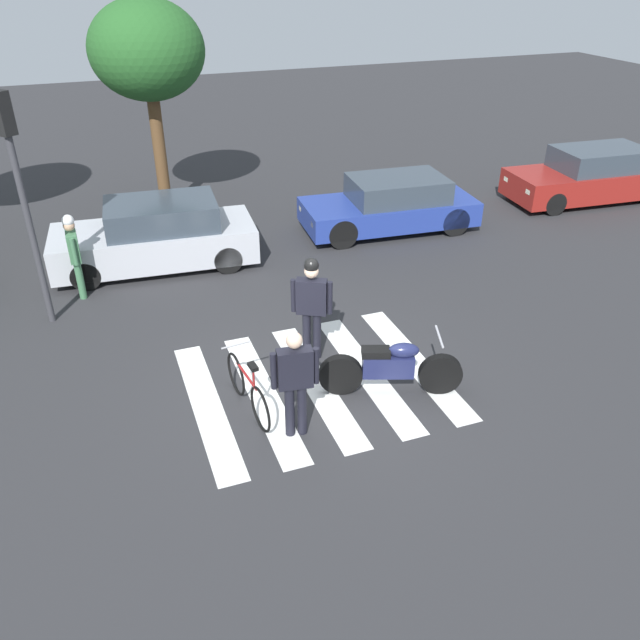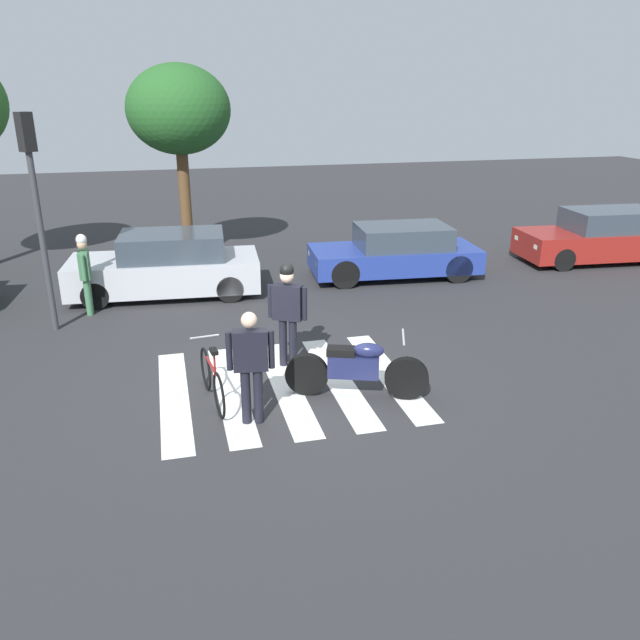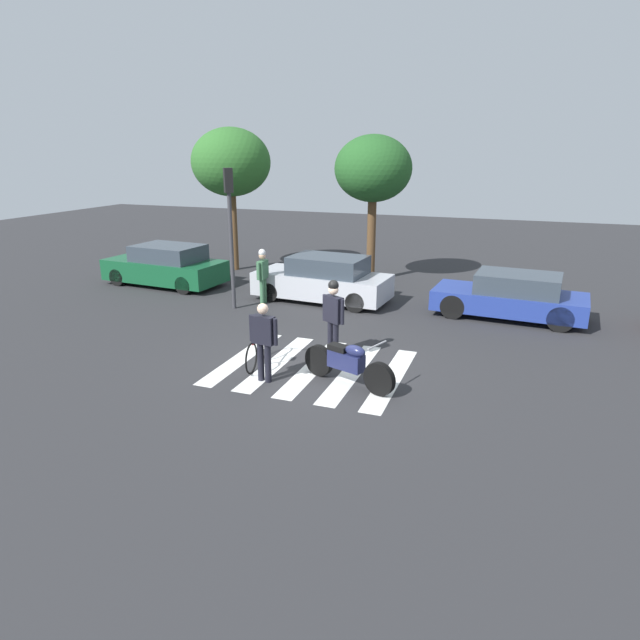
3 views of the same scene
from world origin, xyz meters
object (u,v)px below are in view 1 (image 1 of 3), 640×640
object	(u,v)px
officer_on_foot	(295,378)
officer_by_motorcycle	(312,301)
car_silver_sedan	(157,236)
car_blue_hatchback	(391,205)
car_maroon_wagon	(592,176)
traffic_light_pole	(17,176)
leaning_bicycle	(248,389)
pedestrian_bystander	(74,251)
police_motorcycle	(391,368)

from	to	relation	value
officer_on_foot	officer_by_motorcycle	distance (m)	2.05
car_silver_sedan	car_blue_hatchback	size ratio (longest dim) A/B	1.02
officer_on_foot	car_maroon_wagon	bearing A→B (deg)	31.60
car_blue_hatchback	traffic_light_pole	size ratio (longest dim) A/B	1.04
car_maroon_wagon	traffic_light_pole	distance (m)	14.53
leaning_bicycle	pedestrian_bystander	bearing A→B (deg)	114.80
officer_on_foot	car_blue_hatchback	bearing A→B (deg)	54.69
police_motorcycle	officer_by_motorcycle	bearing A→B (deg)	119.77
officer_on_foot	pedestrian_bystander	bearing A→B (deg)	116.11
car_silver_sedan	car_maroon_wagon	xyz separation A→B (m)	(11.93, 0.18, -0.01)
car_blue_hatchback	traffic_light_pole	world-z (taller)	traffic_light_pole
officer_by_motorcycle	car_silver_sedan	size ratio (longest dim) A/B	0.42
pedestrian_bystander	car_blue_hatchback	size ratio (longest dim) A/B	0.40
officer_by_motorcycle	car_maroon_wagon	world-z (taller)	officer_by_motorcycle
officer_by_motorcycle	traffic_light_pole	size ratio (longest dim) A/B	0.45
car_blue_hatchback	traffic_light_pole	bearing A→B (deg)	-166.67
leaning_bicycle	car_silver_sedan	distance (m)	5.79
officer_by_motorcycle	traffic_light_pole	xyz separation A→B (m)	(-4.24, 2.90, 1.73)
car_silver_sedan	traffic_light_pole	xyz separation A→B (m)	(-2.30, -1.78, 2.13)
car_blue_hatchback	officer_by_motorcycle	bearing A→B (deg)	-128.37
officer_on_foot	pedestrian_bystander	xyz separation A→B (m)	(-2.73, 5.57, 0.03)
traffic_light_pole	officer_by_motorcycle	bearing A→B (deg)	-34.40
police_motorcycle	officer_on_foot	distance (m)	1.83
leaning_bicycle	officer_by_motorcycle	size ratio (longest dim) A/B	0.90
leaning_bicycle	car_blue_hatchback	size ratio (longest dim) A/B	0.39
police_motorcycle	leaning_bicycle	distance (m)	2.25
pedestrian_bystander	car_silver_sedan	distance (m)	1.97
car_maroon_wagon	officer_by_motorcycle	bearing A→B (deg)	-154.06
car_silver_sedan	officer_by_motorcycle	bearing A→B (deg)	-67.52
officer_by_motorcycle	car_silver_sedan	bearing A→B (deg)	112.48
police_motorcycle	car_blue_hatchback	bearing A→B (deg)	64.23
officer_on_foot	car_silver_sedan	size ratio (longest dim) A/B	0.38
leaning_bicycle	officer_on_foot	xyz separation A→B (m)	(0.51, -0.77, 0.60)
car_maroon_wagon	police_motorcycle	bearing A→B (deg)	-145.68
police_motorcycle	car_maroon_wagon	distance (m)	11.12
leaning_bicycle	officer_by_motorcycle	distance (m)	1.91
pedestrian_bystander	car_blue_hatchback	bearing A→B (deg)	8.28
car_silver_sedan	traffic_light_pole	bearing A→B (deg)	-142.27
police_motorcycle	officer_by_motorcycle	world-z (taller)	officer_by_motorcycle
car_silver_sedan	leaning_bicycle	bearing A→B (deg)	-84.78
car_blue_hatchback	pedestrian_bystander	bearing A→B (deg)	-171.72
car_silver_sedan	car_maroon_wagon	world-z (taller)	car_silver_sedan
leaning_bicycle	car_maroon_wagon	xyz separation A→B (m)	(11.41, 5.93, 0.30)
officer_on_foot	car_maroon_wagon	world-z (taller)	officer_on_foot
officer_on_foot	traffic_light_pole	bearing A→B (deg)	125.14
officer_by_motorcycle	police_motorcycle	bearing A→B (deg)	-60.23
car_silver_sedan	car_maroon_wagon	distance (m)	11.93
car_blue_hatchback	car_maroon_wagon	size ratio (longest dim) A/B	0.93
leaning_bicycle	car_maroon_wagon	size ratio (longest dim) A/B	0.36
leaning_bicycle	traffic_light_pole	xyz separation A→B (m)	(-2.83, 3.97, 2.44)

